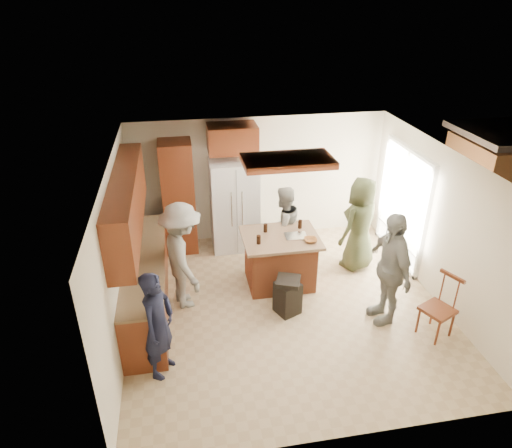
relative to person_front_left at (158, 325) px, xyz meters
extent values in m
plane|color=tan|center=(1.96, 1.07, -0.78)|extent=(5.00, 5.00, 0.00)
plane|color=white|center=(1.96, 1.07, 1.72)|extent=(5.00, 5.00, 0.00)
plane|color=beige|center=(1.96, 3.57, 0.47)|extent=(5.00, 0.00, 5.00)
plane|color=beige|center=(1.96, -1.43, 0.47)|extent=(5.00, 0.00, 5.00)
plane|color=beige|center=(-0.54, 1.07, 0.47)|extent=(0.00, 5.00, 5.00)
plane|color=beige|center=(4.46, 1.07, 0.47)|extent=(0.00, 5.00, 5.00)
cube|color=white|center=(4.44, 2.27, 0.27)|extent=(0.02, 1.60, 2.10)
cube|color=white|center=(4.42, 2.27, 0.27)|extent=(0.08, 1.72, 2.10)
cube|color=maroon|center=(1.96, 1.27, 1.66)|extent=(1.30, 0.70, 0.10)
cube|color=white|center=(1.96, 1.27, 1.60)|extent=(1.10, 0.50, 0.02)
cube|color=olive|center=(5.96, 2.27, -0.83)|extent=(3.00, 3.00, 0.10)
cube|color=#593319|center=(6.66, 2.87, 0.22)|extent=(1.40, 1.60, 2.00)
imported|color=black|center=(0.00, 0.00, 0.00)|extent=(0.63, 0.70, 1.56)
imported|color=gray|center=(2.19, 2.36, -0.01)|extent=(0.88, 0.75, 1.55)
imported|color=#333921|center=(3.53, 2.05, 0.09)|extent=(1.02, 0.93, 1.75)
imported|color=gray|center=(3.40, 0.54, 0.13)|extent=(0.60, 1.10, 1.83)
imported|color=gray|center=(0.37, 1.46, 0.12)|extent=(0.81, 1.26, 1.79)
cube|color=maroon|center=(-0.24, 1.47, -0.34)|extent=(0.60, 3.00, 0.88)
cube|color=#846B4C|center=(-0.24, 1.47, 0.12)|extent=(0.64, 3.00, 0.04)
cube|color=maroon|center=(-0.36, 1.47, 1.09)|extent=(0.35, 3.00, 0.85)
cube|color=maroon|center=(0.36, 3.27, 0.32)|extent=(0.60, 0.60, 2.20)
cube|color=maroon|center=(1.41, 3.27, 1.42)|extent=(0.90, 0.60, 0.50)
cube|color=white|center=(1.41, 3.19, 0.12)|extent=(0.90, 0.72, 1.80)
cube|color=gray|center=(1.41, 2.82, 0.12)|extent=(0.01, 0.01, 1.71)
cylinder|color=silver|center=(1.31, 2.80, 0.21)|extent=(0.02, 0.02, 0.70)
cylinder|color=silver|center=(1.51, 2.80, 0.21)|extent=(0.02, 0.02, 0.70)
cube|color=#AA4E2C|center=(2.01, 1.76, -0.34)|extent=(1.10, 0.85, 0.88)
cube|color=#89694F|center=(2.01, 1.76, 0.12)|extent=(1.28, 1.03, 0.05)
cube|color=silver|center=(2.26, 1.71, 0.16)|extent=(0.38, 0.29, 0.02)
imported|color=brown|center=(2.46, 1.51, 0.18)|extent=(0.24, 0.24, 0.05)
cylinder|color=black|center=(1.60, 1.58, 0.22)|extent=(0.07, 0.07, 0.15)
cylinder|color=black|center=(1.79, 1.96, 0.22)|extent=(0.07, 0.07, 0.15)
cylinder|color=black|center=(2.41, 1.99, 0.22)|extent=(0.07, 0.07, 0.15)
cube|color=black|center=(1.95, 0.93, -0.51)|extent=(0.45, 0.45, 0.55)
cube|color=black|center=(1.95, 0.93, -0.19)|extent=(0.46, 0.46, 0.08)
cube|color=maroon|center=(3.99, 0.04, -0.33)|extent=(0.56, 0.56, 0.05)
cylinder|color=maroon|center=(3.91, -0.19, -0.56)|extent=(0.05, 0.05, 0.44)
cylinder|color=maroon|center=(4.22, -0.05, -0.56)|extent=(0.05, 0.05, 0.44)
cylinder|color=maroon|center=(3.77, 0.12, -0.56)|extent=(0.05, 0.05, 0.44)
cylinder|color=maroon|center=(4.08, 0.26, -0.56)|extent=(0.05, 0.05, 0.44)
cube|color=maroon|center=(4.16, 0.12, 0.19)|extent=(0.20, 0.38, 0.05)
cylinder|color=maroon|center=(4.21, 0.01, -0.06)|extent=(0.03, 0.03, 0.50)
cylinder|color=maroon|center=(4.11, 0.22, -0.06)|extent=(0.03, 0.03, 0.50)
camera|label=1|loc=(0.44, -4.75, 3.88)|focal=32.00mm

